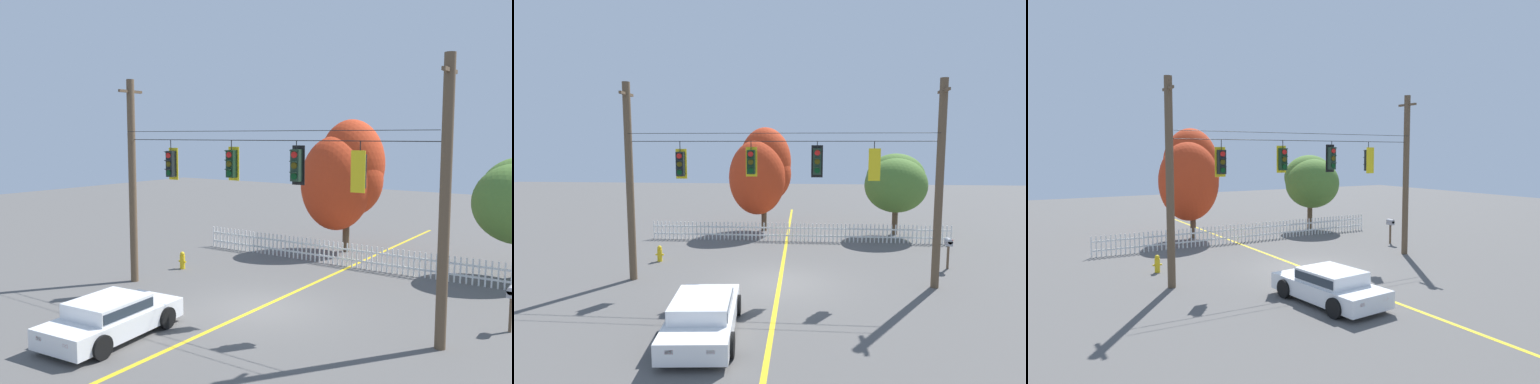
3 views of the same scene
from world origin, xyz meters
TOP-DOWN VIEW (x-y plane):
  - ground at (0.00, 0.00)m, footprint 80.00×80.00m
  - lane_centerline_stripe at (0.00, 0.00)m, footprint 0.16×36.00m
  - signal_support_span at (0.00, -0.00)m, footprint 12.03×1.10m
  - traffic_signal_northbound_primary at (-3.83, 0.01)m, footprint 0.43×0.38m
  - traffic_signal_westbound_side at (-1.09, 0.01)m, footprint 0.43×0.38m
  - traffic_signal_southbound_primary at (1.39, 0.01)m, footprint 0.43×0.38m
  - traffic_signal_northbound_secondary at (3.48, -0.01)m, footprint 0.43×0.38m
  - white_picket_fence at (0.65, 6.95)m, footprint 16.53×0.06m
  - autumn_maple_near_fence at (-1.66, 9.70)m, footprint 3.77×3.96m
  - parked_car at (-1.92, -4.48)m, footprint 2.25×4.30m
  - fire_hydrant at (-5.69, 2.52)m, footprint 0.38×0.22m
  - roadside_mailbox at (7.16, 2.40)m, footprint 0.25×0.44m

SIDE VIEW (x-z plane):
  - ground at x=0.00m, z-range 0.00..0.00m
  - lane_centerline_stripe at x=0.00m, z-range 0.00..0.01m
  - fire_hydrant at x=-5.69m, z-range -0.01..0.74m
  - white_picket_fence at x=0.65m, z-range 0.00..1.03m
  - parked_car at x=-1.92m, z-range 0.03..1.18m
  - roadside_mailbox at x=7.16m, z-range 0.43..1.78m
  - autumn_maple_near_fence at x=-1.66m, z-range 0.50..6.93m
  - signal_support_span at x=0.00m, z-range 0.07..7.81m
  - traffic_signal_northbound_primary at x=-3.83m, z-range 3.91..5.35m
  - traffic_signal_northbound_secondary at x=3.48m, z-range 3.91..5.37m
  - traffic_signal_westbound_side at x=-1.09m, z-range 4.05..5.39m
  - traffic_signal_southbound_primary at x=1.39m, z-range 4.06..5.42m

